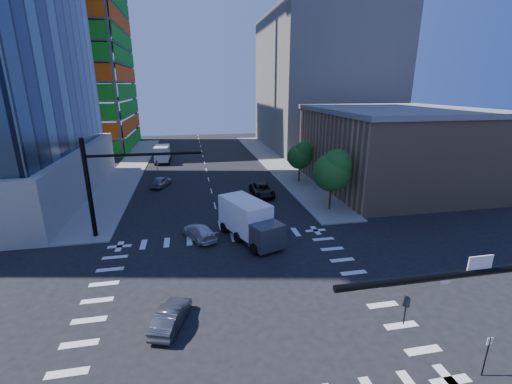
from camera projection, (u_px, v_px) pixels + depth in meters
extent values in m
plane|color=black|center=(236.00, 294.00, 22.97)|extent=(160.00, 160.00, 0.00)
cube|color=silver|center=(236.00, 294.00, 22.97)|extent=(20.00, 20.00, 0.01)
cube|color=gray|center=(274.00, 162.00, 62.73)|extent=(5.00, 60.00, 0.15)
cube|color=gray|center=(131.00, 168.00, 58.14)|extent=(5.00, 60.00, 0.15)
cube|color=#1B981D|center=(122.00, 30.00, 71.06)|extent=(0.12, 24.00, 49.00)
cube|color=#E2510D|center=(29.00, 16.00, 56.94)|extent=(24.00, 0.12, 49.00)
cube|color=#A2805E|center=(395.00, 150.00, 46.70)|extent=(20.00, 22.00, 10.00)
cube|color=slate|center=(399.00, 110.00, 45.12)|extent=(20.50, 22.50, 0.60)
cube|color=slate|center=(322.00, 83.00, 75.31)|extent=(24.00, 30.00, 28.00)
cylinder|color=black|center=(478.00, 272.00, 11.15)|extent=(10.00, 0.24, 0.24)
imported|color=black|center=(405.00, 310.00, 11.02)|extent=(0.16, 0.20, 1.00)
cube|color=white|center=(480.00, 263.00, 11.05)|extent=(0.90, 0.04, 0.50)
cylinder|color=black|center=(89.00, 189.00, 30.26)|extent=(0.40, 0.40, 9.00)
cylinder|color=black|center=(144.00, 154.00, 30.31)|extent=(10.00, 0.24, 0.24)
imported|color=black|center=(157.00, 166.00, 30.82)|extent=(0.16, 0.20, 1.00)
cylinder|color=#382316|center=(330.00, 199.00, 38.01)|extent=(0.20, 0.20, 2.27)
sphere|color=#124716|center=(332.00, 173.00, 37.09)|extent=(4.16, 4.16, 4.16)
sphere|color=#367C29|center=(337.00, 164.00, 36.59)|extent=(3.25, 3.25, 3.25)
cylinder|color=#382316|center=(299.00, 175.00, 49.36)|extent=(0.20, 0.20, 1.92)
sphere|color=#124716|center=(300.00, 157.00, 48.58)|extent=(3.52, 3.52, 3.52)
sphere|color=#367C29|center=(303.00, 151.00, 48.13)|extent=(2.75, 2.75, 2.75)
cylinder|color=black|center=(486.00, 357.00, 16.18)|extent=(0.06, 0.06, 2.20)
cube|color=silver|center=(490.00, 341.00, 15.91)|extent=(0.30, 0.03, 0.40)
imported|color=black|center=(262.00, 190.00, 43.38)|extent=(2.57, 5.40, 1.49)
imported|color=silver|center=(199.00, 232.00, 31.15)|extent=(3.49, 4.82, 1.30)
imported|color=gray|center=(161.00, 181.00, 47.25)|extent=(3.21, 4.59, 1.45)
imported|color=#454549|center=(171.00, 316.00, 19.76)|extent=(2.47, 4.04, 1.26)
cube|color=white|center=(251.00, 219.00, 30.38)|extent=(4.46, 6.07, 2.85)
cube|color=#3D3D44|center=(251.00, 226.00, 30.59)|extent=(3.07, 2.76, 2.08)
cube|color=silver|center=(163.00, 152.00, 62.14)|extent=(2.52, 4.99, 2.56)
cube|color=#3D3D44|center=(163.00, 155.00, 62.33)|extent=(2.32, 1.84, 1.87)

